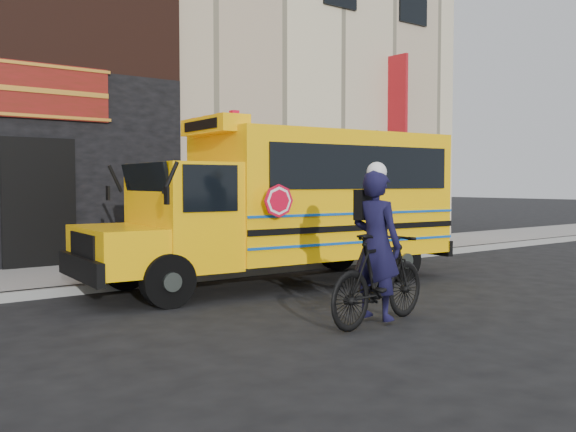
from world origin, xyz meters
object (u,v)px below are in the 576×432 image
(sign_pole, at_px, (377,190))
(cyclist, at_px, (376,249))
(bicycle, at_px, (379,278))
(school_bus, at_px, (293,200))

(sign_pole, relative_size, cyclist, 1.56)
(cyclist, bearing_deg, sign_pole, -56.33)
(sign_pole, xyz_separation_m, cyclist, (-4.63, -4.49, -0.70))
(sign_pole, height_order, bicycle, sign_pole)
(bicycle, relative_size, cyclist, 1.02)
(cyclist, bearing_deg, school_bus, -30.63)
(bicycle, bearing_deg, cyclist, -26.63)
(bicycle, bearing_deg, school_bus, -29.17)
(school_bus, distance_m, sign_pole, 3.63)
(sign_pole, xyz_separation_m, bicycle, (-4.66, -4.57, -1.08))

